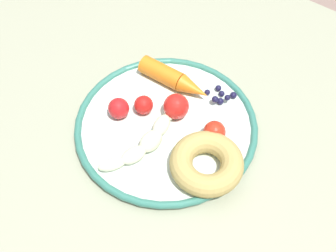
# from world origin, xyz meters

# --- Properties ---
(dining_table) EXTENTS (0.96, 0.99, 0.74)m
(dining_table) POSITION_xyz_m (0.00, 0.00, 0.65)
(dining_table) COLOR gray
(dining_table) RESTS_ON ground_plane
(plate) EXTENTS (0.30, 0.30, 0.02)m
(plate) POSITION_xyz_m (-0.03, 0.00, 0.75)
(plate) COLOR silver
(plate) RESTS_ON dining_table
(banana) EXTENTS (0.18, 0.06, 0.03)m
(banana) POSITION_xyz_m (0.02, -0.00, 0.77)
(banana) COLOR beige
(banana) RESTS_ON plate
(carrot_orange) EXTENTS (0.04, 0.13, 0.03)m
(carrot_orange) POSITION_xyz_m (-0.11, -0.04, 0.77)
(carrot_orange) COLOR orange
(carrot_orange) RESTS_ON plate
(donut) EXTENTS (0.16, 0.16, 0.04)m
(donut) POSITION_xyz_m (-0.00, 0.10, 0.77)
(donut) COLOR tan
(donut) RESTS_ON plate
(blueberry_pile) EXTENTS (0.04, 0.05, 0.02)m
(blueberry_pile) POSITION_xyz_m (-0.13, 0.04, 0.76)
(blueberry_pile) COLOR #191638
(blueberry_pile) RESTS_ON plate
(tomato_near) EXTENTS (0.04, 0.04, 0.04)m
(tomato_near) POSITION_xyz_m (-0.06, 0.00, 0.78)
(tomato_near) COLOR red
(tomato_near) RESTS_ON plate
(tomato_mid) EXTENTS (0.04, 0.04, 0.04)m
(tomato_mid) POSITION_xyz_m (-0.06, 0.08, 0.77)
(tomato_mid) COLOR red
(tomato_mid) RESTS_ON plate
(tomato_far) EXTENTS (0.03, 0.03, 0.03)m
(tomato_far) POSITION_xyz_m (-0.03, -0.05, 0.77)
(tomato_far) COLOR red
(tomato_far) RESTS_ON plate
(tomato_extra) EXTENTS (0.04, 0.04, 0.04)m
(tomato_extra) POSITION_xyz_m (0.00, -0.08, 0.77)
(tomato_extra) COLOR red
(tomato_extra) RESTS_ON plate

